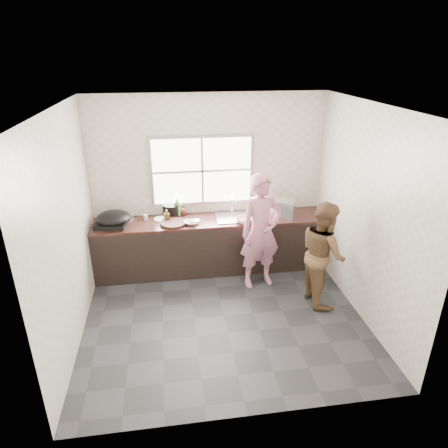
{
  "coord_description": "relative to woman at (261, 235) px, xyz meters",
  "views": [
    {
      "loc": [
        -0.64,
        -4.32,
        3.26
      ],
      "look_at": [
        0.1,
        0.65,
        1.05
      ],
      "focal_mm": 32.0,
      "sensor_mm": 36.0,
      "label": 1
    }
  ],
  "objects": [
    {
      "name": "cabinet",
      "position": [
        -0.65,
        0.55,
        -0.39
      ],
      "size": [
        3.6,
        0.62,
        0.82
      ],
      "primitive_type": "cube",
      "color": "black",
      "rests_on": "floor"
    },
    {
      "name": "bottle_brown_tall",
      "position": [
        -1.32,
        0.58,
        0.15
      ],
      "size": [
        0.08,
        0.08,
        0.17
      ],
      "primitive_type": "imported",
      "rotation": [
        0.0,
        0.0,
        0.09
      ],
      "color": "#4F3813",
      "rests_on": "countertop"
    },
    {
      "name": "wall_back",
      "position": [
        -0.65,
        0.87,
        0.55
      ],
      "size": [
        3.6,
        0.01,
        2.7
      ],
      "primitive_type": "cube",
      "color": "beige",
      "rests_on": "ground"
    },
    {
      "name": "cleaver",
      "position": [
        -0.94,
        0.43,
        0.1
      ],
      "size": [
        0.23,
        0.17,
        0.01
      ],
      "primitive_type": "cube",
      "rotation": [
        0.0,
        0.0,
        0.38
      ],
      "color": "silver",
      "rests_on": "cutting_board"
    },
    {
      "name": "black_pot",
      "position": [
        -1.25,
        0.78,
        0.16
      ],
      "size": [
        0.27,
        0.27,
        0.19
      ],
      "primitive_type": "cylinder",
      "rotation": [
        0.0,
        0.0,
        0.03
      ],
      "color": "black",
      "rests_on": "countertop"
    },
    {
      "name": "cutting_board",
      "position": [
        -1.23,
        0.44,
        0.08
      ],
      "size": [
        0.44,
        0.44,
        0.04
      ],
      "primitive_type": "cylinder",
      "rotation": [
        0.0,
        0.0,
        0.12
      ],
      "color": "black",
      "rests_on": "countertop"
    },
    {
      "name": "plate_food",
      "position": [
        -1.41,
        0.65,
        0.07
      ],
      "size": [
        0.28,
        0.28,
        0.02
      ],
      "primitive_type": "cylinder",
      "rotation": [
        0.0,
        0.0,
        -0.35
      ],
      "color": "white",
      "rests_on": "countertop"
    },
    {
      "name": "window_glazing",
      "position": [
        -0.75,
        0.83,
        0.75
      ],
      "size": [
        1.5,
        0.01,
        1.0
      ],
      "primitive_type": "cube",
      "color": "white",
      "rests_on": "window_frame"
    },
    {
      "name": "person_side",
      "position": [
        0.74,
        -0.54,
        -0.07
      ],
      "size": [
        0.59,
        0.74,
        1.46
      ],
      "primitive_type": "imported",
      "rotation": [
        0.0,
        0.0,
        1.61
      ],
      "color": "brown",
      "rests_on": "floor"
    },
    {
      "name": "pot_lid_left",
      "position": [
        -2.06,
        0.55,
        0.07
      ],
      "size": [
        0.32,
        0.32,
        0.01
      ],
      "primitive_type": "cylinder",
      "rotation": [
        0.0,
        0.0,
        -0.25
      ],
      "color": "silver",
      "rests_on": "countertop"
    },
    {
      "name": "bowl_mince",
      "position": [
        -0.97,
        0.41,
        0.09
      ],
      "size": [
        0.25,
        0.25,
        0.05
      ],
      "primitive_type": "imported",
      "rotation": [
        0.0,
        0.0,
        -0.31
      ],
      "color": "silver",
      "rests_on": "countertop"
    },
    {
      "name": "pot_lid_right",
      "position": [
        -1.94,
        0.71,
        0.07
      ],
      "size": [
        0.29,
        0.29,
        0.01
      ],
      "primitive_type": "cylinder",
      "rotation": [
        0.0,
        0.0,
        -0.2
      ],
      "color": "#B1B2B8",
      "rests_on": "countertop"
    },
    {
      "name": "wall_left",
      "position": [
        -2.45,
        -0.74,
        0.55
      ],
      "size": [
        0.01,
        3.2,
        2.7
      ],
      "primitive_type": "cube",
      "color": "silver",
      "rests_on": "ground"
    },
    {
      "name": "wall_right",
      "position": [
        1.16,
        -0.74,
        0.55
      ],
      "size": [
        0.01,
        3.2,
        2.7
      ],
      "primitive_type": "cube",
      "color": "beige",
      "rests_on": "ground"
    },
    {
      "name": "ceiling",
      "position": [
        -0.65,
        -0.74,
        1.91
      ],
      "size": [
        3.6,
        3.2,
        0.01
      ],
      "primitive_type": "cube",
      "color": "silver",
      "rests_on": "wall_back"
    },
    {
      "name": "bowl_crabs",
      "position": [
        -0.18,
        0.34,
        0.09
      ],
      "size": [
        0.2,
        0.2,
        0.06
      ],
      "primitive_type": "imported",
      "rotation": [
        0.0,
        0.0,
        -0.02
      ],
      "color": "silver",
      "rests_on": "countertop"
    },
    {
      "name": "burner",
      "position": [
        -2.14,
        0.56,
        0.09
      ],
      "size": [
        0.49,
        0.49,
        0.07
      ],
      "primitive_type": "cube",
      "rotation": [
        0.0,
        0.0,
        -0.12
      ],
      "color": "black",
      "rests_on": "countertop"
    },
    {
      "name": "faucet",
      "position": [
        -0.3,
        0.75,
        0.21
      ],
      "size": [
        0.02,
        0.02,
        0.3
      ],
      "primitive_type": "cylinder",
      "color": "silver",
      "rests_on": "countertop"
    },
    {
      "name": "woman",
      "position": [
        0.0,
        0.0,
        0.0
      ],
      "size": [
        0.65,
        0.49,
        1.6
      ],
      "primitive_type": "imported",
      "rotation": [
        0.0,
        0.0,
        0.19
      ],
      "color": "#CD7B97",
      "rests_on": "floor"
    },
    {
      "name": "countertop",
      "position": [
        -0.65,
        0.55,
        0.04
      ],
      "size": [
        3.6,
        0.64,
        0.04
      ],
      "primitive_type": "cube",
      "color": "#341A15",
      "rests_on": "cabinet"
    },
    {
      "name": "dish_rack",
      "position": [
        0.44,
        0.47,
        0.21
      ],
      "size": [
        0.46,
        0.4,
        0.29
      ],
      "primitive_type": "cube",
      "rotation": [
        0.0,
        0.0,
        -0.43
      ],
      "color": "white",
      "rests_on": "countertop"
    },
    {
      "name": "glass_jar",
      "position": [
        -1.65,
        0.67,
        0.11
      ],
      "size": [
        0.07,
        0.07,
        0.09
      ],
      "primitive_type": "cylinder",
      "rotation": [
        0.0,
        0.0,
        -0.08
      ],
      "color": "white",
      "rests_on": "countertop"
    },
    {
      "name": "floor",
      "position": [
        -0.65,
        -0.74,
        -0.8
      ],
      "size": [
        3.6,
        3.2,
        0.01
      ],
      "primitive_type": "cube",
      "color": "#2A2A2D",
      "rests_on": "ground"
    },
    {
      "name": "sink",
      "position": [
        -0.3,
        0.55,
        0.07
      ],
      "size": [
        0.55,
        0.45,
        0.02
      ],
      "primitive_type": "cube",
      "color": "silver",
      "rests_on": "countertop"
    },
    {
      "name": "wall_front",
      "position": [
        -0.65,
        -2.34,
        0.55
      ],
      "size": [
        3.6,
        0.01,
        2.7
      ],
      "primitive_type": "cube",
      "color": "beige",
      "rests_on": "ground"
    },
    {
      "name": "window_frame",
      "position": [
        -0.75,
        0.85,
        0.75
      ],
      "size": [
        1.6,
        0.05,
        1.1
      ],
      "primitive_type": "cube",
      "color": "#9EA0A5",
      "rests_on": "wall_back"
    },
    {
      "name": "bottle_green",
      "position": [
        -1.15,
        0.76,
        0.22
      ],
      "size": [
        0.14,
        0.14,
        0.33
      ],
      "primitive_type": "imported",
      "rotation": [
        0.0,
        0.0,
        0.16
      ],
      "color": "#3D902F",
      "rests_on": "countertop"
    },
    {
      "name": "wok",
      "position": [
        -2.09,
        0.45,
        0.21
      ],
      "size": [
        0.63,
        0.63,
        0.19
      ],
      "primitive_type": "ellipsoid",
      "rotation": [
        0.0,
        0.0,
        0.34
      ],
      "color": "black",
      "rests_on": "burner"
    },
    {
      "name": "bottle_brown_short",
      "position": [
        -1.08,
        0.78,
        0.14
      ],
      "size": [
        0.16,
        0.16,
        0.17
      ],
      "primitive_type": "imported",
      "rotation": [
        0.0,
        0.0,
        0.33
      ],
      "color": "#411910",
      "rests_on": "countertop"
    },
    {
      "name": "bowl_held",
      "position": [
        -0.09,
        0.46,
        0.09
      ],
      "size": [
        0.24,
        0.24,
        0.06
      ],
      "primitive_type": "imported",
      "rotation": [
        0.0,
        0.0,
        -0.25
      ],
      "color": "white",
      "rests_on": "countertop"
    }
  ]
}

